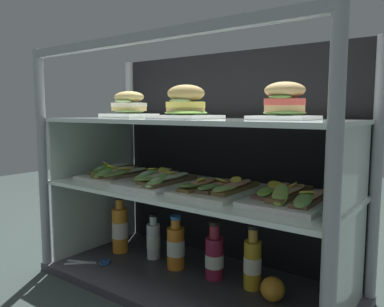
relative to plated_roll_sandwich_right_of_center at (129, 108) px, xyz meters
name	(u,v)px	position (x,y,z in m)	size (l,w,h in m)	color
ground_plane	(192,288)	(0.34, -0.02, -0.68)	(6.00, 6.00, 0.02)	#28322F
case_base_deck	(192,281)	(0.34, -0.02, -0.66)	(1.18, 0.52, 0.03)	#37353C
case_frame	(211,154)	(0.34, 0.11, -0.18)	(1.18, 0.52, 0.90)	gray
riser_lower_tier	(192,235)	(0.34, -0.02, -0.47)	(1.10, 0.45, 0.33)	silver
shelf_lower_glass	(192,190)	(0.34, -0.02, -0.30)	(1.12, 0.47, 0.01)	silver
riser_upper_tier	(192,156)	(0.34, -0.02, -0.18)	(1.10, 0.45, 0.24)	silver
shelf_upper_glass	(192,121)	(0.34, -0.02, -0.05)	(1.12, 0.47, 0.01)	silver
plated_roll_sandwich_right_of_center	(129,108)	(0.00, 0.00, 0.00)	(0.18, 0.18, 0.11)	white
plated_roll_sandwich_near_left_corner	(186,106)	(0.33, -0.04, 0.00)	(0.20, 0.20, 0.12)	white
plated_roll_sandwich_near_right_corner	(284,105)	(0.67, 0.02, 0.00)	(0.18, 0.18, 0.12)	white
open_sandwich_tray_right_of_center	(119,173)	(-0.05, -0.02, -0.28)	(0.23, 0.33, 0.06)	white
open_sandwich_tray_left_of_center	(161,179)	(0.21, -0.04, -0.27)	(0.23, 0.33, 0.06)	white
open_sandwich_tray_far_right	(219,188)	(0.46, -0.03, -0.28)	(0.23, 0.33, 0.06)	white
open_sandwich_tray_mid_right	(291,197)	(0.72, -0.02, -0.28)	(0.23, 0.33, 0.06)	white
juice_bottle_front_right_end	(120,229)	(-0.08, 0.01, -0.53)	(0.07, 0.07, 0.25)	orange
juice_bottle_front_second	(153,240)	(0.09, 0.04, -0.56)	(0.06, 0.06, 0.19)	silver
juice_bottle_back_left	(176,246)	(0.23, 0.02, -0.55)	(0.07, 0.07, 0.21)	orange
juice_bottle_front_fourth	(214,256)	(0.41, 0.03, -0.55)	(0.07, 0.07, 0.22)	maroon
juice_bottle_front_left_end	(253,263)	(0.56, 0.04, -0.55)	(0.06, 0.06, 0.23)	gold
orange_fruit_beside_bottles	(273,289)	(0.66, 0.00, -0.60)	(0.08, 0.08, 0.08)	orange
kitchen_scissors	(99,262)	(-0.05, -0.14, -0.64)	(0.18, 0.15, 0.01)	silver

